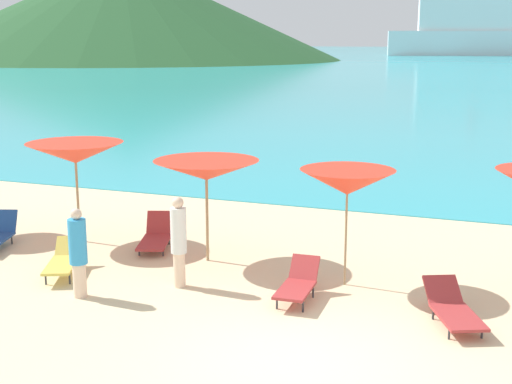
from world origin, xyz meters
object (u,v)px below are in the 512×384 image
object	(u,v)px
lounge_chair_0	(298,283)
cruise_ship	(510,28)
lounge_chair_7	(156,236)
beachgoer_0	(78,251)
umbrella_2	(206,170)
umbrella_3	(347,182)
lounge_chair_4	(63,260)
lounge_chair_3	(453,308)
umbrella_1	(75,153)
beachgoer_1	(179,239)

from	to	relation	value
lounge_chair_0	cruise_ship	world-z (taller)	cruise_ship
lounge_chair_7	beachgoer_0	bearing A→B (deg)	-105.49
umbrella_2	lounge_chair_7	world-z (taller)	umbrella_2
beachgoer_0	umbrella_3	bearing A→B (deg)	-173.79
beachgoer_0	lounge_chair_4	bearing A→B (deg)	-64.18
lounge_chair_3	lounge_chair_4	size ratio (longest dim) A/B	1.07
umbrella_1	cruise_ship	size ratio (longest dim) A/B	0.03
umbrella_1	beachgoer_1	bearing A→B (deg)	-28.36
umbrella_2	beachgoer_0	distance (m)	3.21
umbrella_1	lounge_chair_7	xyz separation A→B (m)	(1.90, 0.16, -1.80)
umbrella_3	beachgoer_1	distance (m)	3.29
lounge_chair_0	cruise_ship	bearing A→B (deg)	87.82
beachgoer_0	beachgoer_1	distance (m)	1.82
umbrella_2	beachgoer_1	distance (m)	1.93
umbrella_1	beachgoer_1	distance (m)	4.19
lounge_chair_3	lounge_chair_4	bearing A→B (deg)	157.09
beachgoer_1	umbrella_1	bearing A→B (deg)	77.11
lounge_chair_4	lounge_chair_7	distance (m)	2.42
umbrella_2	cruise_ship	distance (m)	203.53
umbrella_3	lounge_chair_4	xyz separation A→B (m)	(-5.33, -1.42, -1.68)
lounge_chair_0	lounge_chair_3	xyz separation A→B (m)	(2.68, -0.10, -0.05)
beachgoer_1	beachgoer_0	bearing A→B (deg)	143.59
lounge_chair_0	lounge_chair_4	bearing A→B (deg)	-178.83
lounge_chair_3	beachgoer_0	size ratio (longest dim) A/B	1.05
lounge_chair_0	beachgoer_0	xyz separation A→B (m)	(-3.72, -1.24, 0.55)
lounge_chair_7	beachgoer_1	bearing A→B (deg)	-70.84
umbrella_2	lounge_chair_7	size ratio (longest dim) A/B	1.37
lounge_chair_3	beachgoer_1	size ratio (longest dim) A/B	1.00
umbrella_1	lounge_chair_0	size ratio (longest dim) A/B	1.64
lounge_chair_0	lounge_chair_7	size ratio (longest dim) A/B	0.85
umbrella_1	umbrella_2	xyz separation A→B (m)	(3.37, -0.28, -0.13)
umbrella_1	beachgoer_0	bearing A→B (deg)	-55.15
lounge_chair_3	beachgoer_1	xyz separation A→B (m)	(-4.97, -0.02, 0.66)
lounge_chair_7	beachgoer_1	size ratio (longest dim) A/B	0.96
umbrella_3	lounge_chair_4	bearing A→B (deg)	-165.09
lounge_chair_3	cruise_ship	world-z (taller)	cruise_ship
lounge_chair_0	cruise_ship	distance (m)	205.11
lounge_chair_0	cruise_ship	size ratio (longest dim) A/B	0.02
umbrella_2	umbrella_3	bearing A→B (deg)	-7.97
lounge_chair_0	lounge_chair_4	world-z (taller)	lounge_chair_0
lounge_chair_4	beachgoer_1	world-z (taller)	beachgoer_1
umbrella_2	lounge_chair_0	world-z (taller)	umbrella_2
lounge_chair_0	lounge_chair_7	xyz separation A→B (m)	(-3.94, 1.95, -0.06)
lounge_chair_4	beachgoer_1	bearing A→B (deg)	-19.69
lounge_chair_3	beachgoer_1	distance (m)	5.02
lounge_chair_7	beachgoer_1	world-z (taller)	beachgoer_1
beachgoer_1	cruise_ship	distance (m)	205.20
lounge_chair_0	beachgoer_1	world-z (taller)	beachgoer_1
lounge_chair_3	beachgoer_1	world-z (taller)	beachgoer_1
lounge_chair_7	cruise_ship	distance (m)	203.16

